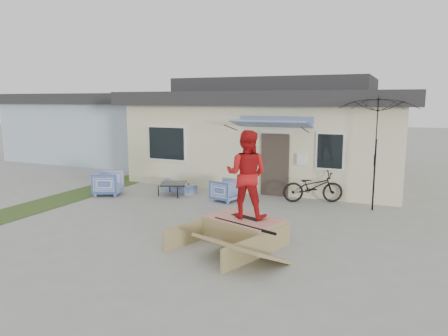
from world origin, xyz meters
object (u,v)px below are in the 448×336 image
at_px(armchair_left, 108,182).
at_px(skate_ramp, 244,230).
at_px(skater, 247,173).
at_px(loveseat, 179,183).
at_px(bicycle, 313,183).
at_px(coffee_table, 174,189).
at_px(patio_umbrella, 376,151).
at_px(skateboard, 246,217).
at_px(armchair_right, 225,189).

height_order(armchair_left, skate_ramp, armchair_left).
bearing_deg(skater, loveseat, -49.57).
relative_size(loveseat, bicycle, 0.76).
bearing_deg(skate_ramp, coffee_table, 157.43).
xyz_separation_m(patio_umbrella, skate_ramp, (-2.46, -4.11, -1.47)).
height_order(loveseat, skate_ramp, same).
bearing_deg(bicycle, loveseat, 69.86).
relative_size(bicycle, skateboard, 2.43).
bearing_deg(armchair_right, armchair_left, -66.55).
distance_m(armchair_right, skater, 4.09).
xyz_separation_m(loveseat, bicycle, (4.67, 0.32, 0.32)).
relative_size(armchair_left, patio_umbrella, 0.35).
height_order(loveseat, bicycle, bicycle).
relative_size(patio_umbrella, skater, 1.26).
xyz_separation_m(loveseat, skate_ramp, (4.03, -4.06, -0.00)).
bearing_deg(bicycle, skateboard, 147.79).
xyz_separation_m(armchair_left, armchair_right, (3.99, 0.80, -0.05)).
bearing_deg(patio_umbrella, coffee_table, -174.42).
xyz_separation_m(armchair_right, patio_umbrella, (4.42, 0.69, 1.36)).
distance_m(coffee_table, skate_ramp, 5.24).
distance_m(coffee_table, skater, 5.40).
xyz_separation_m(armchair_left, patio_umbrella, (8.41, 1.49, 1.31)).
bearing_deg(patio_umbrella, armchair_left, -169.94).
distance_m(loveseat, armchair_right, 2.17).
bearing_deg(loveseat, bicycle, -152.41).
distance_m(skateboard, skater, 1.01).
height_order(armchair_right, skateboard, armchair_right).
bearing_deg(patio_umbrella, armchair_right, -171.13).
xyz_separation_m(armchair_right, skate_ramp, (1.96, -3.42, -0.11)).
xyz_separation_m(bicycle, skater, (-0.62, -4.33, 0.99)).
relative_size(armchair_left, coffee_table, 1.07).
relative_size(coffee_table, skater, 0.42).
xyz_separation_m(armchair_right, coffee_table, (-1.95, 0.07, -0.18)).
bearing_deg(armchair_left, armchair_right, -100.40).
relative_size(armchair_left, skateboard, 1.14).
distance_m(bicycle, patio_umbrella, 2.16).
xyz_separation_m(armchair_left, bicycle, (6.60, 1.76, 0.16)).
distance_m(armchair_left, skate_ramp, 6.51).
distance_m(armchair_right, patio_umbrella, 4.68).
xyz_separation_m(skateboard, skater, (0.00, 0.00, 1.01)).
bearing_deg(loveseat, skate_ramp, 158.50).
xyz_separation_m(armchair_left, skater, (5.97, -2.56, 1.15)).
xyz_separation_m(coffee_table, skater, (3.93, -3.43, 1.39)).
xyz_separation_m(loveseat, armchair_right, (2.07, -0.64, 0.11)).
bearing_deg(skater, patio_umbrella, -125.89).
height_order(bicycle, skate_ramp, bicycle).
distance_m(patio_umbrella, skate_ramp, 5.01).
distance_m(loveseat, skateboard, 5.71).
bearing_deg(skate_ramp, armchair_right, 138.97).
height_order(armchair_right, coffee_table, armchair_right).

